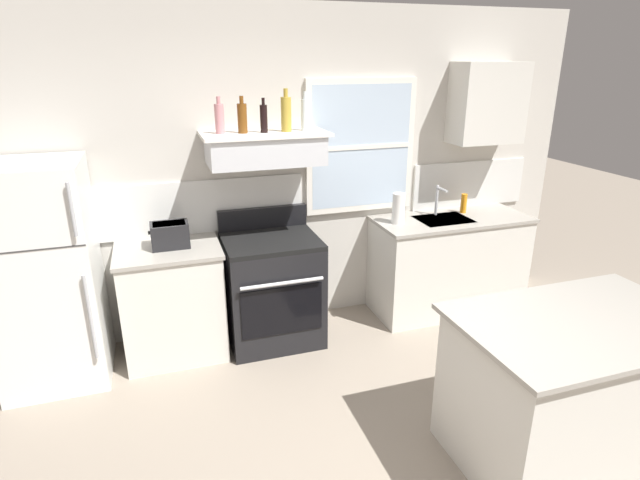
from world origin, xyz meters
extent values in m
cube|color=beige|center=(0.00, 2.23, 1.35)|extent=(5.40, 0.06, 2.70)
cube|color=silver|center=(-1.15, 2.19, 1.13)|extent=(2.50, 0.02, 0.44)
cube|color=silver|center=(1.80, 2.19, 1.13)|extent=(1.20, 0.02, 0.44)
cube|color=white|center=(0.65, 2.18, 1.55)|extent=(1.00, 0.04, 1.15)
cube|color=silver|center=(0.65, 2.17, 1.55)|extent=(0.90, 0.01, 1.05)
cube|color=white|center=(0.65, 2.16, 1.55)|extent=(0.90, 0.02, 0.04)
cube|color=white|center=(-1.90, 1.84, 0.82)|extent=(0.70, 0.68, 1.63)
cube|color=#333333|center=(-1.90, 1.50, 1.13)|extent=(0.69, 0.00, 0.01)
cylinder|color=#A5A8AD|center=(-1.60, 1.47, 0.62)|extent=(0.02, 0.02, 0.62)
cylinder|color=#A5A8AD|center=(-1.60, 1.47, 1.38)|extent=(0.02, 0.02, 0.35)
cube|color=silver|center=(-1.05, 1.90, 0.44)|extent=(0.76, 0.60, 0.88)
cube|color=#9E998E|center=(-1.05, 1.90, 0.90)|extent=(0.79, 0.63, 0.03)
cube|color=black|center=(-1.02, 1.92, 1.01)|extent=(0.28, 0.20, 0.19)
cube|color=black|center=(-1.02, 1.92, 1.09)|extent=(0.24, 0.16, 0.01)
cube|color=black|center=(-1.16, 1.92, 1.04)|extent=(0.02, 0.03, 0.02)
cube|color=black|center=(-0.25, 1.86, 0.43)|extent=(0.76, 0.64, 0.87)
cube|color=black|center=(-0.25, 1.86, 0.89)|extent=(0.76, 0.64, 0.04)
cube|color=black|center=(-0.25, 2.15, 1.00)|extent=(0.76, 0.06, 0.18)
cube|color=black|center=(-0.25, 1.54, 0.42)|extent=(0.65, 0.01, 0.40)
cylinder|color=silver|center=(-0.25, 1.50, 0.67)|extent=(0.65, 0.03, 0.03)
cube|color=silver|center=(-0.25, 1.96, 1.61)|extent=(0.88, 0.48, 0.22)
cube|color=#262628|center=(-0.25, 1.74, 1.53)|extent=(0.75, 0.02, 0.04)
cube|color=white|center=(-0.25, 1.96, 1.73)|extent=(0.96, 0.52, 0.02)
cylinder|color=#C67F84|center=(-0.58, 1.97, 1.85)|extent=(0.07, 0.07, 0.22)
cylinder|color=#C67F84|center=(-0.58, 1.97, 1.99)|extent=(0.03, 0.03, 0.05)
cylinder|color=brown|center=(-0.42, 1.94, 1.85)|extent=(0.07, 0.07, 0.22)
cylinder|color=brown|center=(-0.42, 1.94, 1.99)|extent=(0.03, 0.03, 0.05)
cylinder|color=black|center=(-0.26, 1.92, 1.85)|extent=(0.06, 0.06, 0.20)
cylinder|color=black|center=(-0.26, 1.92, 1.98)|extent=(0.02, 0.02, 0.05)
cylinder|color=#B29333|center=(-0.08, 1.93, 1.87)|extent=(0.08, 0.08, 0.26)
cylinder|color=#B29333|center=(-0.08, 1.93, 2.03)|extent=(0.03, 0.03, 0.06)
cylinder|color=silver|center=(0.07, 1.93, 1.86)|extent=(0.06, 0.06, 0.24)
cylinder|color=silver|center=(0.07, 1.93, 2.01)|extent=(0.03, 0.03, 0.06)
cube|color=silver|center=(1.45, 1.90, 0.44)|extent=(1.40, 0.60, 0.88)
cube|color=#9E998E|center=(1.45, 1.90, 0.90)|extent=(1.43, 0.63, 0.03)
cube|color=#B7BABC|center=(1.35, 1.88, 0.90)|extent=(0.48, 0.36, 0.01)
cylinder|color=silver|center=(1.35, 2.02, 1.05)|extent=(0.03, 0.03, 0.28)
cylinder|color=silver|center=(1.35, 1.94, 1.17)|extent=(0.02, 0.16, 0.02)
cylinder|color=white|center=(0.90, 1.90, 1.04)|extent=(0.11, 0.11, 0.27)
cylinder|color=orange|center=(1.63, 2.00, 1.00)|extent=(0.06, 0.06, 0.18)
cube|color=silver|center=(1.10, -0.01, 0.44)|extent=(1.32, 0.82, 0.88)
cube|color=#9E998E|center=(1.10, -0.01, 0.90)|extent=(1.40, 0.90, 0.03)
cube|color=silver|center=(1.80, 2.04, 1.90)|extent=(0.64, 0.32, 0.70)
camera|label=1|loc=(-1.08, -1.92, 2.28)|focal=28.52mm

